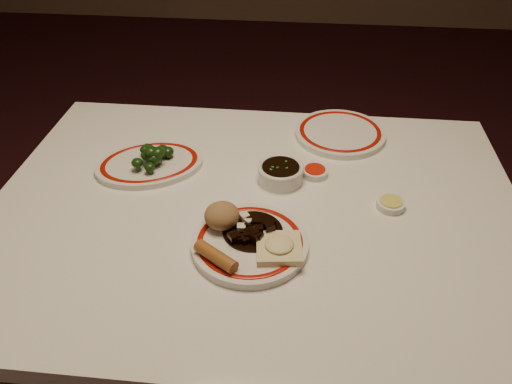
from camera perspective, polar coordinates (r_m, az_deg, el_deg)
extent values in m
cube|color=white|center=(1.13, -0.15, -2.45)|extent=(1.20, 0.90, 0.04)
cylinder|color=black|center=(1.79, -16.27, -2.50)|extent=(0.06, 0.06, 0.71)
cylinder|color=black|center=(1.73, 19.48, -4.82)|extent=(0.06, 0.06, 0.71)
cylinder|color=silver|center=(1.02, -0.70, -5.93)|extent=(0.26, 0.26, 0.02)
torus|color=maroon|center=(1.01, -0.71, -5.56)|extent=(0.23, 0.23, 0.00)
ellipsoid|color=#977047|center=(1.03, -3.92, -2.70)|extent=(0.07, 0.07, 0.05)
cylinder|color=#965B25|center=(0.96, -4.62, -7.33)|extent=(0.09, 0.08, 0.03)
cube|color=beige|center=(0.98, 2.66, -6.41)|extent=(0.10, 0.10, 0.01)
ellipsoid|color=beige|center=(0.98, 2.68, -5.98)|extent=(0.06, 0.06, 0.02)
cylinder|color=black|center=(1.03, -0.38, -4.48)|extent=(0.12, 0.12, 0.00)
cube|color=black|center=(1.00, -2.52, -5.26)|extent=(0.03, 0.03, 0.02)
cube|color=black|center=(1.00, -1.75, -5.41)|extent=(0.02, 0.02, 0.02)
cube|color=black|center=(1.03, -0.05, -3.13)|extent=(0.02, 0.02, 0.01)
cube|color=black|center=(1.01, -0.62, -4.75)|extent=(0.03, 0.03, 0.02)
cube|color=black|center=(1.01, 1.51, -4.05)|extent=(0.03, 0.03, 0.02)
cube|color=black|center=(0.99, -0.08, -5.21)|extent=(0.03, 0.03, 0.02)
cube|color=black|center=(1.03, -0.59, -3.01)|extent=(0.02, 0.02, 0.02)
cube|color=black|center=(1.03, 1.94, -3.53)|extent=(0.01, 0.01, 0.01)
cube|color=black|center=(1.02, -1.39, -4.60)|extent=(0.02, 0.02, 0.02)
cube|color=black|center=(1.02, -0.65, -3.89)|extent=(0.02, 0.02, 0.02)
cube|color=black|center=(1.00, -1.24, -5.56)|extent=(0.02, 0.02, 0.02)
cube|color=black|center=(1.00, 0.25, -5.22)|extent=(0.02, 0.02, 0.02)
cube|color=black|center=(1.00, -0.21, -4.77)|extent=(0.02, 0.02, 0.02)
cube|color=black|center=(1.01, 0.31, -4.33)|extent=(0.02, 0.02, 0.02)
cube|color=black|center=(1.00, -0.99, -4.99)|extent=(0.02, 0.02, 0.01)
cube|color=black|center=(1.02, 0.10, -3.52)|extent=(0.02, 0.02, 0.02)
cube|color=beige|center=(1.02, -0.80, -3.33)|extent=(0.02, 0.02, 0.01)
cube|color=beige|center=(1.01, 0.06, -4.49)|extent=(0.02, 0.02, 0.01)
cube|color=beige|center=(1.02, -1.70, -4.07)|extent=(0.02, 0.02, 0.01)
cube|color=beige|center=(1.03, -1.33, -2.81)|extent=(0.02, 0.02, 0.01)
torus|color=maroon|center=(1.27, -12.08, 3.38)|extent=(0.30, 0.30, 0.00)
cylinder|color=#23471C|center=(1.29, -12.23, 4.27)|extent=(0.01, 0.01, 0.01)
ellipsoid|color=#15360D|center=(1.28, -12.32, 4.83)|extent=(0.03, 0.03, 0.03)
cylinder|color=#23471C|center=(1.26, -11.46, 3.67)|extent=(0.01, 0.01, 0.02)
ellipsoid|color=#15360D|center=(1.25, -11.55, 4.27)|extent=(0.03, 0.03, 0.02)
cylinder|color=#23471C|center=(1.22, -11.98, 2.30)|extent=(0.01, 0.01, 0.01)
ellipsoid|color=#15360D|center=(1.21, -12.06, 2.81)|extent=(0.03, 0.03, 0.02)
cylinder|color=#23471C|center=(1.27, -12.20, 3.60)|extent=(0.01, 0.01, 0.01)
ellipsoid|color=#15360D|center=(1.26, -12.27, 4.10)|extent=(0.03, 0.03, 0.02)
cylinder|color=#23471C|center=(1.25, -11.49, 3.17)|extent=(0.01, 0.01, 0.01)
ellipsoid|color=#15360D|center=(1.24, -11.59, 3.84)|extent=(0.04, 0.04, 0.03)
cylinder|color=#23471C|center=(1.27, -10.00, 4.05)|extent=(0.01, 0.01, 0.01)
ellipsoid|color=#15360D|center=(1.26, -10.06, 4.56)|extent=(0.03, 0.03, 0.02)
cylinder|color=#23471C|center=(1.27, -11.87, 3.81)|extent=(0.01, 0.01, 0.01)
ellipsoid|color=#15360D|center=(1.26, -11.98, 4.50)|extent=(0.04, 0.04, 0.03)
cylinder|color=#23471C|center=(1.28, -10.58, 4.18)|extent=(0.01, 0.01, 0.01)
ellipsoid|color=#15360D|center=(1.27, -10.65, 4.71)|extent=(0.03, 0.03, 0.03)
cylinder|color=#23471C|center=(1.29, -12.32, 4.35)|extent=(0.01, 0.01, 0.01)
ellipsoid|color=#15360D|center=(1.29, -12.40, 4.81)|extent=(0.03, 0.03, 0.02)
cylinder|color=#23471C|center=(1.24, -13.32, 2.66)|extent=(0.01, 0.01, 0.01)
ellipsoid|color=#15360D|center=(1.23, -13.43, 3.27)|extent=(0.03, 0.03, 0.02)
cylinder|color=#23471C|center=(1.26, -12.12, 3.55)|extent=(0.01, 0.01, 0.01)
ellipsoid|color=#15360D|center=(1.26, -12.19, 4.03)|extent=(0.03, 0.03, 0.02)
cylinder|color=#23471C|center=(1.27, -10.54, 4.06)|extent=(0.01, 0.01, 0.01)
ellipsoid|color=#15360D|center=(1.26, -10.62, 4.64)|extent=(0.03, 0.03, 0.02)
ellipsoid|color=#15360D|center=(1.23, -11.17, 4.45)|extent=(0.03, 0.03, 0.03)
ellipsoid|color=#15360D|center=(1.25, -12.58, 4.73)|extent=(0.03, 0.03, 0.02)
ellipsoid|color=#15360D|center=(1.24, -12.39, 4.11)|extent=(0.03, 0.03, 0.02)
ellipsoid|color=#15360D|center=(1.23, -11.94, 4.52)|extent=(0.03, 0.03, 0.03)
cylinder|color=silver|center=(1.19, 2.82, 2.05)|extent=(0.11, 0.11, 0.04)
cylinder|color=black|center=(1.18, 2.85, 2.88)|extent=(0.09, 0.09, 0.00)
cylinder|color=silver|center=(1.22, 6.74, 2.26)|extent=(0.06, 0.06, 0.02)
cylinder|color=#B81A0B|center=(1.22, 6.77, 2.63)|extent=(0.05, 0.05, 0.00)
cylinder|color=silver|center=(1.15, 15.12, -1.38)|extent=(0.06, 0.06, 0.02)
cylinder|color=#D0C656|center=(1.15, 15.19, -1.01)|extent=(0.05, 0.05, 0.00)
cylinder|color=silver|center=(1.39, 9.57, 6.63)|extent=(0.29, 0.29, 0.02)
torus|color=maroon|center=(1.38, 9.60, 6.91)|extent=(0.26, 0.26, 0.00)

